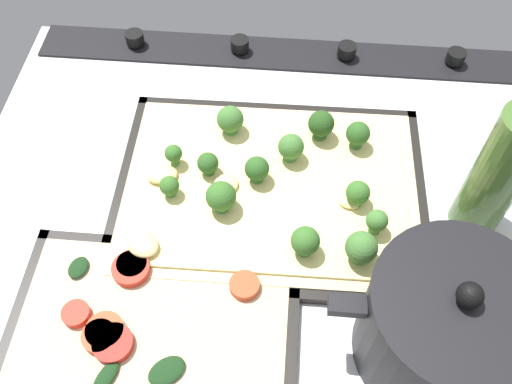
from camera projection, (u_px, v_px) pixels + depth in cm
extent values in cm
cube|color=silver|center=(284.00, 226.00, 69.68)|extent=(81.47, 66.69, 3.00)
cube|color=black|center=(296.00, 54.00, 84.95)|extent=(78.21, 7.00, 0.80)
cylinder|color=black|center=(459.00, 57.00, 82.70)|extent=(2.80, 2.80, 1.80)
cylinder|color=black|center=(350.00, 50.00, 83.48)|extent=(2.80, 2.80, 1.80)
cylinder|color=black|center=(243.00, 44.00, 84.27)|extent=(2.80, 2.80, 1.80)
cylinder|color=black|center=(138.00, 38.00, 85.06)|extent=(2.80, 2.80, 1.80)
cube|color=black|center=(274.00, 193.00, 70.40)|extent=(39.44, 29.77, 0.50)
cube|color=black|center=(279.00, 110.00, 77.98)|extent=(39.04, 1.75, 1.30)
cube|color=black|center=(267.00, 294.00, 62.15)|extent=(39.04, 1.75, 1.30)
cube|color=black|center=(424.00, 201.00, 69.30)|extent=(1.61, 29.24, 1.30)
cube|color=black|center=(127.00, 183.00, 70.83)|extent=(1.61, 29.24, 1.30)
cube|color=beige|center=(274.00, 190.00, 69.78)|extent=(37.00, 27.34, 1.00)
cube|color=#EFDB8C|center=(274.00, 187.00, 69.20)|extent=(34.04, 24.61, 0.40)
cone|color=#5B9F46|center=(308.00, 249.00, 63.42)|extent=(1.84, 1.84, 1.02)
sphere|color=#386B28|center=(310.00, 241.00, 61.97)|extent=(3.35, 3.35, 3.35)
cone|color=#5B9F46|center=(175.00, 192.00, 67.99)|extent=(1.34, 1.34, 0.84)
sphere|color=#386B28|center=(173.00, 186.00, 66.89)|extent=(2.44, 2.44, 2.44)
cone|color=#68AD54|center=(379.00, 228.00, 64.91)|extent=(1.44, 1.44, 1.18)
sphere|color=#427533|center=(381.00, 221.00, 63.62)|extent=(2.61, 2.61, 2.61)
cone|color=#4D8B3F|center=(360.00, 143.00, 72.25)|extent=(1.71, 1.71, 1.19)
sphere|color=#2D5B23|center=(362.00, 134.00, 70.79)|extent=(3.12, 3.12, 3.12)
cone|color=#68AD54|center=(234.00, 129.00, 73.78)|extent=(1.96, 1.96, 0.95)
sphere|color=#427533|center=(234.00, 119.00, 72.29)|extent=(3.56, 3.56, 3.56)
cone|color=#4D8B3F|center=(261.00, 177.00, 69.20)|extent=(1.70, 1.70, 1.04)
sphere|color=#2D5B23|center=(261.00, 169.00, 67.82)|extent=(3.08, 3.08, 3.08)
cone|color=#427635|center=(323.00, 133.00, 73.16)|extent=(1.89, 1.89, 1.18)
sphere|color=#264C1C|center=(325.00, 124.00, 71.61)|extent=(3.44, 3.44, 3.44)
cone|color=#5B9F46|center=(360.00, 200.00, 67.27)|extent=(1.61, 1.61, 0.93)
sphere|color=#386B28|center=(362.00, 193.00, 65.98)|extent=(2.93, 2.93, 2.93)
cone|color=#5B9F46|center=(226.00, 206.00, 66.77)|extent=(2.03, 2.03, 0.99)
sphere|color=#386B28|center=(225.00, 197.00, 65.22)|extent=(3.68, 3.68, 3.68)
cone|color=#68AD54|center=(294.00, 156.00, 71.13)|extent=(1.82, 1.82, 1.03)
sphere|color=#427533|center=(295.00, 147.00, 69.68)|extent=(3.31, 3.31, 3.31)
cone|color=#68AD54|center=(363.00, 256.00, 62.94)|extent=(2.03, 2.03, 0.98)
sphere|color=#427533|center=(366.00, 248.00, 61.39)|extent=(3.70, 3.70, 3.70)
cone|color=#5B9F46|center=(178.00, 161.00, 70.54)|extent=(1.23, 1.23, 1.22)
sphere|color=#386B28|center=(177.00, 154.00, 69.35)|extent=(2.24, 2.24, 2.24)
cone|color=#4D8B3F|center=(212.00, 170.00, 69.89)|extent=(1.49, 1.49, 0.87)
sphere|color=#2D5B23|center=(212.00, 163.00, 68.70)|extent=(2.70, 2.70, 2.70)
ellipsoid|color=#EFDB8C|center=(353.00, 202.00, 67.22)|extent=(3.10, 2.75, 0.91)
ellipsoid|color=#EFDB8C|center=(230.00, 184.00, 68.65)|extent=(3.64, 3.50, 1.08)
ellipsoid|color=#EFDB8C|center=(166.00, 175.00, 69.29)|extent=(4.39, 3.59, 1.36)
ellipsoid|color=#EFDB8C|center=(147.00, 244.00, 63.63)|extent=(5.18, 4.96, 1.42)
cube|color=black|center=(155.00, 346.00, 59.20)|extent=(31.48, 25.13, 0.50)
cube|color=black|center=(173.00, 247.00, 65.58)|extent=(31.40, 1.30, 1.30)
cube|color=black|center=(295.00, 357.00, 58.11)|extent=(1.28, 25.03, 1.30)
cube|color=black|center=(16.00, 332.00, 59.62)|extent=(1.28, 25.03, 1.30)
cube|color=#D1B38D|center=(154.00, 343.00, 58.62)|extent=(29.07, 22.72, 0.90)
cylinder|color=red|center=(80.00, 314.00, 59.48)|extent=(3.04, 3.04, 1.00)
cylinder|color=#D14723|center=(136.00, 265.00, 62.82)|extent=(3.50, 3.50, 1.00)
cylinder|color=#D14723|center=(249.00, 286.00, 61.36)|extent=(3.39, 3.39, 1.00)
cylinder|color=#B22319|center=(117.00, 344.00, 57.63)|extent=(4.29, 4.29, 1.00)
cylinder|color=red|center=(135.00, 269.00, 62.52)|extent=(4.31, 4.31, 1.00)
cylinder|color=#D14723|center=(104.00, 337.00, 58.04)|extent=(3.68, 3.68, 1.00)
cylinder|color=#D14723|center=(109.00, 331.00, 58.41)|extent=(4.10, 4.10, 1.00)
ellipsoid|color=#193819|center=(171.00, 371.00, 56.11)|extent=(4.82, 4.55, 0.60)
ellipsoid|color=#193819|center=(82.00, 268.00, 62.72)|extent=(2.75, 3.24, 0.60)
ellipsoid|color=#193819|center=(110.00, 377.00, 55.77)|extent=(3.10, 4.33, 0.60)
cylinder|color=black|center=(449.00, 329.00, 54.30)|extent=(16.44, 16.44, 11.99)
cylinder|color=black|center=(470.00, 303.00, 49.03)|extent=(16.77, 16.77, 0.80)
sphere|color=black|center=(475.00, 296.00, 47.71)|extent=(2.40, 2.40, 2.40)
cube|color=black|center=(352.00, 305.00, 51.62)|extent=(3.60, 2.00, 1.20)
cylinder|color=#476B2D|center=(503.00, 176.00, 60.95)|extent=(5.86, 5.86, 18.35)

